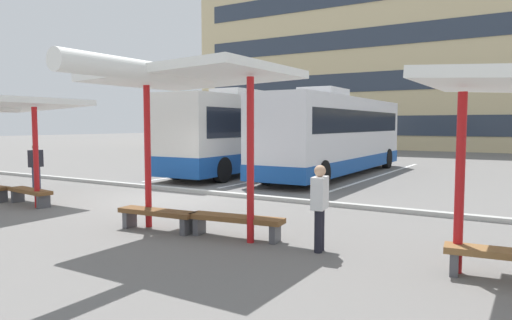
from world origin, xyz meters
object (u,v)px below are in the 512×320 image
Objects in this scene: waiting_passenger_1 at (36,163)px; bench_5 at (236,221)px; coach_bus_1 at (336,135)px; waiting_shelter_2 at (186,80)px; bench_4 at (157,215)px; coach_bus_0 at (253,134)px; bench_6 at (508,258)px; waiting_passenger_2 at (320,203)px; bench_3 at (30,193)px.

bench_5 is at bearing -12.58° from waiting_passenger_1.
waiting_shelter_2 is at bearing -81.88° from coach_bus_1.
bench_4 is (-0.90, 0.09, -2.79)m from waiting_shelter_2.
coach_bus_0 is 6.89× the size of bench_6.
bench_5 is 1.30× the size of waiting_passenger_2.
coach_bus_1 is at bearing 69.66° from bench_3.
coach_bus_1 is 12.69m from bench_3.
bench_4 is 3.66m from waiting_passenger_2.
bench_5 is 1.15× the size of bench_6.
bench_4 is 0.92× the size of bench_5.
coach_bus_0 is 14.25m from waiting_passenger_2.
waiting_shelter_2 is 2.54× the size of bench_4.
coach_bus_1 is 7.58× the size of waiting_passenger_1.
bench_5 is 4.76m from bench_6.
bench_3 is 6.78m from waiting_shelter_2.
bench_6 is at bearing 3.43° from waiting_shelter_2.
waiting_passenger_2 reaches higher than bench_6.
bench_3 is 11.81m from bench_6.
bench_3 is at bearing -92.14° from coach_bus_0.
waiting_passenger_2 is at bearing 179.34° from bench_6.
bench_3 is 0.91× the size of bench_5.
bench_4 is at bearing -17.38° from waiting_passenger_1.
bench_4 is 8.41m from waiting_passenger_1.
bench_3 is 0.99× the size of bench_4.
bench_3 is 5.28m from bench_4.
bench_4 and bench_6 have the same top height.
coach_bus_1 is 6.86× the size of bench_6.
bench_4 is 1.20× the size of waiting_passenger_2.
bench_4 is (5.25, -0.49, 0.00)m from bench_3.
bench_5 is at bearing 178.97° from waiting_passenger_2.
waiting_shelter_2 is at bearing -5.38° from bench_3.
bench_3 is 7.05m from bench_5.
bench_3 is at bearing 178.59° from bench_5.
waiting_shelter_2 reaches higher than waiting_passenger_2.
waiting_passenger_2 is (1.81, -0.03, 0.53)m from bench_5.
bench_4 is 1.06× the size of bench_6.
waiting_passenger_1 reaches higher than bench_4.
waiting_shelter_2 reaches higher than bench_6.
waiting_passenger_1 is (-3.18, -9.23, -0.87)m from coach_bus_0.
coach_bus_1 is 6.56× the size of bench_3.
bench_4 is at bearing -175.48° from waiting_passenger_2.
waiting_passenger_1 is at bearing -109.00° from coach_bus_0.
bench_6 is at bearing -8.80° from waiting_passenger_1.
bench_4 is (0.87, -12.31, -1.43)m from coach_bus_1.
bench_6 is at bearing -0.66° from waiting_passenger_2.
bench_6 is 1.13× the size of waiting_passenger_2.
waiting_shelter_2 is 2.68× the size of bench_6.
bench_6 is (6.56, 0.25, -0.00)m from bench_4.
bench_5 is 1.27× the size of waiting_passenger_1.
coach_bus_0 reaches higher than waiting_passenger_2.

